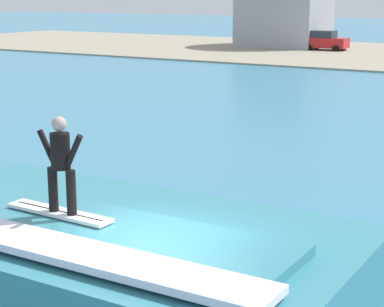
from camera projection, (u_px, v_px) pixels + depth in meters
wave_crest at (84, 260)px, 11.90m from camera, size 9.40×4.68×1.74m
surfboard at (59, 213)px, 11.42m from camera, size 2.07×0.44×0.06m
surfer at (61, 160)px, 11.11m from camera, size 0.94×0.32×1.61m
car_near_shore at (325, 41)px, 62.37m from camera, size 3.95×2.12×1.86m
house_with_chimney at (285, 0)px, 65.85m from camera, size 9.55×9.55×8.71m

